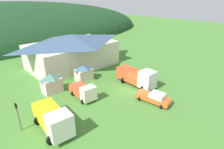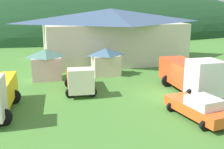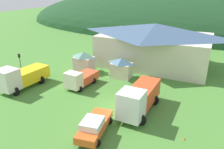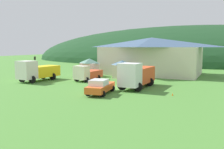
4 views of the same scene
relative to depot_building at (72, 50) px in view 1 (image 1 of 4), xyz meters
name	(u,v)px [view 1 (image 1 of 4)]	position (x,y,z in m)	size (l,w,h in m)	color
ground_plane	(128,90)	(0.48, -15.74, -3.56)	(200.00, 200.00, 0.00)	#477F33
forested_hill_backdrop	(12,36)	(0.48, 44.41, -3.56)	(124.94, 60.00, 24.97)	#193D1E
depot_building	(72,50)	(0.00, 0.00, 0.00)	(18.74, 12.07, 6.92)	beige
play_shed_cream	(84,73)	(-2.66, -7.84, -2.05)	(3.07, 2.19, 2.94)	beige
play_shed_pink	(52,83)	(-8.91, -7.99, -1.95)	(3.09, 2.28, 3.13)	beige
flatbed_truck_yellow	(53,119)	(-12.97, -16.67, -1.98)	(3.59, 6.91, 3.17)	silver
light_truck_cream	(84,91)	(-6.33, -13.06, -2.43)	(2.83, 5.19, 2.40)	beige
heavy_rig_white	(137,77)	(2.70, -15.84, -1.88)	(3.23, 7.34, 3.29)	white
service_pickup_orange	(154,97)	(0.30, -21.00, -2.74)	(2.78, 5.23, 1.66)	orange
traffic_light_west	(18,114)	(-15.77, -14.03, -1.33)	(0.20, 0.32, 3.59)	#4C4C51
traffic_cone_near_pickup	(116,78)	(2.41, -10.99, -3.56)	(0.36, 0.36, 0.55)	orange
traffic_cone_mid_row	(166,82)	(7.75, -18.49, -3.56)	(0.36, 0.36, 0.56)	orange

